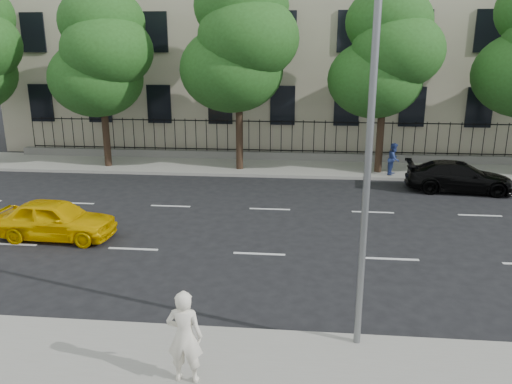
{
  "coord_description": "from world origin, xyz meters",
  "views": [
    {
      "loc": [
        1.29,
        -11.67,
        6.06
      ],
      "look_at": [
        -0.15,
        3.0,
        1.84
      ],
      "focal_mm": 35.0,
      "sensor_mm": 36.0,
      "label": 1
    }
  ],
  "objects_px": {
    "yellow_taxi": "(55,219)",
    "woman_near": "(185,337)",
    "street_light": "(368,99)",
    "black_sedan": "(459,177)"
  },
  "relations": [
    {
      "from": "yellow_taxi",
      "to": "woman_near",
      "type": "xyz_separation_m",
      "value": [
        6.05,
        -7.05,
        0.39
      ]
    },
    {
      "from": "yellow_taxi",
      "to": "woman_near",
      "type": "height_order",
      "value": "woman_near"
    },
    {
      "from": "street_light",
      "to": "woman_near",
      "type": "relative_size",
      "value": 4.44
    },
    {
      "from": "yellow_taxi",
      "to": "black_sedan",
      "type": "height_order",
      "value": "yellow_taxi"
    },
    {
      "from": "street_light",
      "to": "woman_near",
      "type": "distance_m",
      "value": 5.65
    },
    {
      "from": "black_sedan",
      "to": "yellow_taxi",
      "type": "bearing_deg",
      "value": 120.88
    },
    {
      "from": "street_light",
      "to": "woman_near",
      "type": "height_order",
      "value": "street_light"
    },
    {
      "from": "street_light",
      "to": "woman_near",
      "type": "bearing_deg",
      "value": -147.17
    },
    {
      "from": "woman_near",
      "to": "yellow_taxi",
      "type": "bearing_deg",
      "value": -48.01
    },
    {
      "from": "street_light",
      "to": "black_sedan",
      "type": "xyz_separation_m",
      "value": [
        5.62,
        12.18,
        -4.48
      ]
    }
  ]
}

